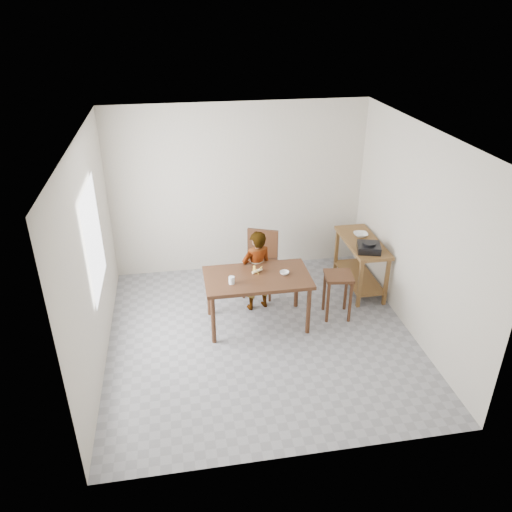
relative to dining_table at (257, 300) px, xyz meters
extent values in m
cube|color=gray|center=(0.00, -0.30, -0.40)|extent=(4.00, 4.00, 0.04)
cube|color=white|center=(0.00, -0.30, 2.35)|extent=(4.00, 4.00, 0.04)
cube|color=beige|center=(0.00, 1.72, 0.98)|extent=(4.00, 0.04, 2.70)
cube|color=beige|center=(0.00, -2.32, 0.98)|extent=(4.00, 0.04, 2.70)
cube|color=beige|center=(-2.02, -0.30, 0.98)|extent=(0.04, 4.00, 2.70)
cube|color=beige|center=(2.02, -0.30, 0.98)|extent=(0.04, 4.00, 2.70)
cube|color=white|center=(-1.97, -0.10, 1.12)|extent=(0.02, 1.10, 1.30)
imported|color=white|center=(0.06, 0.40, 0.23)|extent=(0.50, 0.40, 1.21)
cylinder|color=white|center=(-0.36, -0.13, 0.42)|extent=(0.09, 0.09, 0.10)
imported|color=silver|center=(0.37, -0.01, 0.39)|extent=(0.16, 0.16, 0.04)
imported|color=silver|center=(1.74, 0.85, 0.45)|extent=(0.24, 0.24, 0.05)
cube|color=black|center=(1.68, 0.36, 0.48)|extent=(0.39, 0.39, 0.11)
camera|label=1|loc=(-0.98, -5.64, 3.65)|focal=35.00mm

